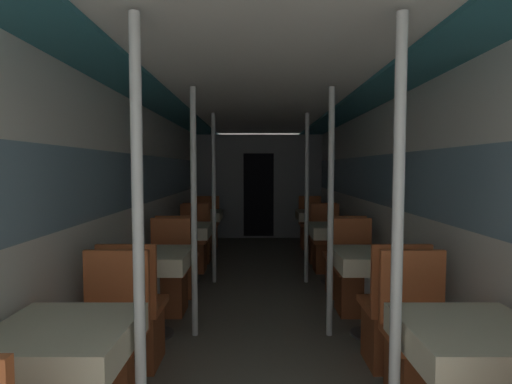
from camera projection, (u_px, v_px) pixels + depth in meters
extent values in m
cube|color=silver|center=(139.00, 203.00, 4.52)|extent=(0.05, 9.69, 2.20)
cube|color=#7A9EB7|center=(140.00, 180.00, 4.51)|extent=(0.03, 8.91, 0.56)
cube|color=silver|center=(379.00, 203.00, 4.53)|extent=(0.05, 9.69, 2.20)
cube|color=#7A9EB7|center=(379.00, 180.00, 4.52)|extent=(0.03, 8.91, 0.56)
cube|color=white|center=(260.00, 101.00, 4.46)|extent=(2.73, 9.69, 0.04)
cube|color=#2D707F|center=(160.00, 104.00, 4.46)|extent=(0.49, 9.30, 0.03)
cube|color=#2D707F|center=(359.00, 104.00, 4.46)|extent=(0.49, 9.30, 0.03)
cube|color=gray|center=(257.00, 186.00, 8.49)|extent=(2.67, 0.08, 2.20)
cube|color=black|center=(257.00, 195.00, 8.46)|extent=(0.64, 0.01, 1.76)
cube|color=#B2B2B7|center=(61.00, 328.00, 1.87)|extent=(0.59, 0.59, 0.02)
cube|color=beige|center=(61.00, 341.00, 1.88)|extent=(0.63, 0.63, 0.15)
cube|color=brown|center=(106.00, 377.00, 2.44)|extent=(0.36, 0.36, 0.43)
cube|color=#C66033|center=(105.00, 339.00, 2.43)|extent=(0.42, 0.42, 0.05)
cube|color=#C66033|center=(115.00, 287.00, 2.61)|extent=(0.42, 0.04, 0.48)
cylinder|color=silver|center=(137.00, 253.00, 1.85)|extent=(0.05, 0.05, 2.20)
cylinder|color=#4C4C51|center=(153.00, 334.00, 3.57)|extent=(0.34, 0.34, 0.01)
cylinder|color=#B7B7BC|center=(152.00, 294.00, 3.55)|extent=(0.11, 0.11, 0.72)
cube|color=#B2B2B7|center=(152.00, 253.00, 3.53)|extent=(0.59, 0.59, 0.02)
cube|color=beige|center=(152.00, 260.00, 3.53)|extent=(0.63, 0.63, 0.15)
cube|color=brown|center=(134.00, 337.00, 3.02)|extent=(0.36, 0.36, 0.43)
cube|color=#C66033|center=(134.00, 306.00, 3.00)|extent=(0.42, 0.42, 0.05)
cube|color=#C66033|center=(125.00, 278.00, 2.80)|extent=(0.42, 0.04, 0.48)
cube|color=brown|center=(166.00, 292.00, 4.10)|extent=(0.36, 0.36, 0.43)
cube|color=#C66033|center=(166.00, 269.00, 4.08)|extent=(0.42, 0.42, 0.05)
cube|color=#C66033|center=(169.00, 240.00, 4.26)|extent=(0.42, 0.04, 0.48)
cylinder|color=silver|center=(193.00, 213.00, 3.51)|extent=(0.05, 0.05, 2.20)
cylinder|color=#4C4C51|center=(185.00, 281.00, 5.22)|extent=(0.34, 0.34, 0.01)
cylinder|color=#B7B7BC|center=(185.00, 254.00, 5.20)|extent=(0.11, 0.11, 0.72)
cube|color=#B2B2B7|center=(185.00, 226.00, 5.18)|extent=(0.59, 0.59, 0.02)
cube|color=beige|center=(185.00, 230.00, 5.18)|extent=(0.63, 0.63, 0.15)
cube|color=brown|center=(177.00, 277.00, 4.67)|extent=(0.36, 0.36, 0.43)
cube|color=#C66033|center=(177.00, 257.00, 4.66)|extent=(0.42, 0.42, 0.05)
cube|color=#C66033|center=(173.00, 237.00, 4.45)|extent=(0.42, 0.04, 0.48)
cube|color=brown|center=(192.00, 257.00, 5.75)|extent=(0.36, 0.36, 0.43)
cube|color=#C66033|center=(191.00, 240.00, 5.74)|extent=(0.42, 0.42, 0.05)
cube|color=#C66033|center=(193.00, 220.00, 5.91)|extent=(0.42, 0.04, 0.48)
cylinder|color=silver|center=(212.00, 199.00, 5.16)|extent=(0.05, 0.05, 2.20)
cylinder|color=#4C4C51|center=(202.00, 254.00, 6.88)|extent=(0.34, 0.34, 0.01)
cylinder|color=#B7B7BC|center=(202.00, 233.00, 6.85)|extent=(0.11, 0.11, 0.72)
cube|color=#B2B2B7|center=(202.00, 212.00, 6.83)|extent=(0.59, 0.59, 0.02)
cube|color=beige|center=(202.00, 215.00, 6.84)|extent=(0.63, 0.63, 0.15)
cube|color=brown|center=(197.00, 249.00, 6.32)|extent=(0.36, 0.36, 0.43)
cube|color=#C66033|center=(197.00, 234.00, 6.31)|extent=(0.42, 0.42, 0.05)
cube|color=#C66033|center=(195.00, 218.00, 6.10)|extent=(0.42, 0.04, 0.48)
cube|color=brown|center=(206.00, 237.00, 7.41)|extent=(0.36, 0.36, 0.43)
cube|color=#C66033|center=(206.00, 224.00, 7.39)|extent=(0.42, 0.42, 0.05)
cube|color=#C66033|center=(207.00, 209.00, 7.57)|extent=(0.42, 0.04, 0.48)
cube|color=#B2B2B7|center=(471.00, 328.00, 1.88)|extent=(0.59, 0.59, 0.02)
cube|color=beige|center=(471.00, 340.00, 1.88)|extent=(0.63, 0.63, 0.15)
cube|color=brown|center=(421.00, 376.00, 2.45)|extent=(0.36, 0.36, 0.43)
cube|color=#C66033|center=(422.00, 338.00, 2.44)|extent=(0.42, 0.42, 0.05)
cube|color=#C66033|center=(410.00, 286.00, 2.61)|extent=(0.42, 0.04, 0.48)
cylinder|color=silver|center=(396.00, 253.00, 1.86)|extent=(0.05, 0.05, 2.20)
cylinder|color=#4C4C51|center=(368.00, 334.00, 3.58)|extent=(0.34, 0.34, 0.01)
cylinder|color=#B7B7BC|center=(369.00, 294.00, 3.55)|extent=(0.11, 0.11, 0.72)
cube|color=#B2B2B7|center=(370.00, 253.00, 3.53)|extent=(0.59, 0.59, 0.02)
cube|color=beige|center=(370.00, 260.00, 3.54)|extent=(0.63, 0.63, 0.15)
cube|color=brown|center=(389.00, 337.00, 3.02)|extent=(0.36, 0.36, 0.43)
cube|color=#C66033|center=(390.00, 306.00, 3.01)|extent=(0.42, 0.42, 0.05)
cube|color=#C66033|center=(400.00, 278.00, 2.80)|extent=(0.42, 0.04, 0.48)
cube|color=brown|center=(354.00, 292.00, 4.10)|extent=(0.36, 0.36, 0.43)
cube|color=#C66033|center=(354.00, 269.00, 4.09)|extent=(0.42, 0.42, 0.05)
cube|color=#C66033|center=(350.00, 240.00, 4.26)|extent=(0.42, 0.04, 0.48)
cylinder|color=silver|center=(329.00, 213.00, 3.51)|extent=(0.05, 0.05, 2.20)
cylinder|color=#4C4C51|center=(332.00, 281.00, 5.23)|extent=(0.34, 0.34, 0.01)
cylinder|color=#B7B7BC|center=(333.00, 254.00, 5.21)|extent=(0.11, 0.11, 0.72)
cube|color=#B2B2B7|center=(333.00, 226.00, 5.19)|extent=(0.59, 0.59, 0.02)
cube|color=beige|center=(333.00, 230.00, 5.19)|extent=(0.63, 0.63, 0.15)
cube|color=brown|center=(342.00, 277.00, 4.68)|extent=(0.36, 0.36, 0.43)
cube|color=#C66033|center=(342.00, 257.00, 4.66)|extent=(0.42, 0.42, 0.05)
cube|color=#C66033|center=(346.00, 237.00, 4.46)|extent=(0.42, 0.04, 0.48)
cube|color=brown|center=(325.00, 257.00, 5.76)|extent=(0.36, 0.36, 0.43)
cube|color=#C66033|center=(325.00, 240.00, 5.74)|extent=(0.42, 0.42, 0.05)
cube|color=#C66033|center=(323.00, 220.00, 5.92)|extent=(0.42, 0.04, 0.48)
cylinder|color=silver|center=(305.00, 199.00, 5.16)|extent=(0.05, 0.05, 2.20)
cylinder|color=#4C4C51|center=(314.00, 254.00, 6.88)|extent=(0.34, 0.34, 0.01)
cylinder|color=#B7B7BC|center=(314.00, 233.00, 6.86)|extent=(0.11, 0.11, 0.72)
cube|color=#B2B2B7|center=(314.00, 212.00, 6.84)|extent=(0.59, 0.59, 0.02)
cube|color=beige|center=(314.00, 215.00, 6.84)|extent=(0.63, 0.63, 0.15)
cube|color=brown|center=(319.00, 249.00, 6.33)|extent=(0.36, 0.36, 0.43)
cube|color=#C66033|center=(319.00, 234.00, 6.32)|extent=(0.42, 0.42, 0.05)
cube|color=#C66033|center=(321.00, 218.00, 6.11)|extent=(0.42, 0.04, 0.48)
cube|color=brown|center=(310.00, 237.00, 7.41)|extent=(0.36, 0.36, 0.43)
cube|color=#C66033|center=(310.00, 224.00, 7.40)|extent=(0.42, 0.42, 0.05)
cube|color=#C66033|center=(308.00, 209.00, 7.57)|extent=(0.42, 0.04, 0.48)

